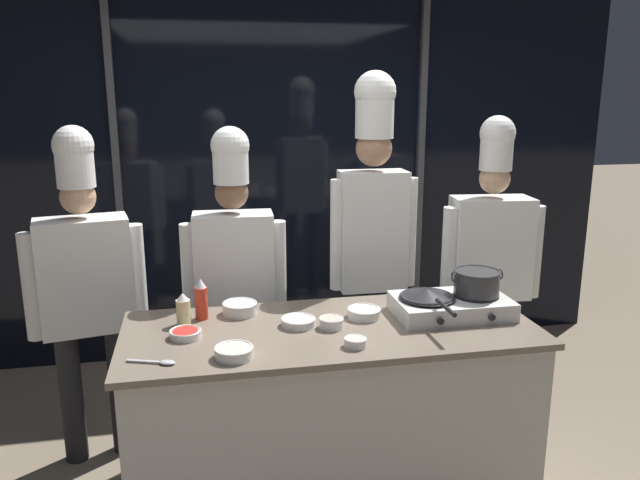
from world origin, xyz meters
name	(u,v)px	position (x,y,z in m)	size (l,w,h in m)	color
window_wall_back	(275,177)	(0.00, 1.95, 1.35)	(5.23, 0.09, 2.70)	black
demo_counter	(330,418)	(0.00, 0.00, 0.47)	(1.89, 0.78, 0.93)	beige
portable_stove	(451,306)	(0.60, 0.04, 0.98)	(0.54, 0.35, 0.10)	silver
frying_pan	(428,294)	(0.48, 0.03, 1.05)	(0.27, 0.46, 0.04)	#232326
stock_pot	(477,282)	(0.73, 0.04, 1.09)	(0.25, 0.22, 0.12)	#333335
squeeze_bottle_oil	(183,310)	(-0.66, 0.16, 1.00)	(0.07, 0.07, 0.15)	beige
squeeze_bottle_chili	(201,300)	(-0.58, 0.22, 1.02)	(0.06, 0.06, 0.20)	red
prep_bowl_bell_pepper	(185,333)	(-0.65, 0.00, 0.95)	(0.14, 0.14, 0.04)	white
prep_bowl_chicken	(355,342)	(0.05, -0.24, 0.95)	(0.10, 0.10, 0.04)	white
prep_bowl_rice	(298,321)	(-0.14, 0.04, 0.95)	(0.16, 0.16, 0.04)	white
prep_bowl_onion	(240,307)	(-0.40, 0.25, 0.96)	(0.17, 0.17, 0.06)	white
prep_bowl_shrimp	(332,322)	(0.00, -0.01, 0.96)	(0.11, 0.11, 0.05)	white
prep_bowl_garlic	(364,312)	(0.18, 0.09, 0.95)	(0.16, 0.16, 0.05)	white
prep_bowl_noodles	(234,352)	(-0.46, -0.25, 0.95)	(0.16, 0.16, 0.05)	white
serving_spoon_slotted	(160,362)	(-0.75, -0.25, 0.93)	(0.20, 0.09, 0.02)	#B2B5BA
chef_head	(86,279)	(-1.16, 0.66, 1.02)	(0.59, 0.32, 1.82)	#232326
chef_sous	(234,269)	(-0.39, 0.65, 1.04)	(0.56, 0.24, 1.80)	#232326
chef_line	(373,218)	(0.40, 0.74, 1.27)	(0.50, 0.23, 2.09)	#232326
chef_pastry	(490,251)	(1.14, 0.73, 1.04)	(0.61, 0.29, 1.84)	#232326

